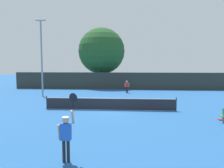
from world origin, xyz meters
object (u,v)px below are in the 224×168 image
object	(u,v)px
player_receiving	(127,86)
parked_car_near	(134,81)
tennis_ball	(113,106)
light_pole	(42,53)
player_serving	(66,132)
spare_racket	(220,119)
large_tree	(102,51)

from	to	relation	value
player_receiving	parked_car_near	xyz separation A→B (m)	(1.19, 8.94, -0.15)
tennis_ball	light_pole	world-z (taller)	light_pole
player_serving	spare_racket	bearing A→B (deg)	39.34
player_serving	player_receiving	xyz separation A→B (m)	(2.09, 19.65, -0.18)
player_receiving	tennis_ball	size ratio (longest dim) A/B	22.56
spare_racket	large_tree	xyz separation A→B (m)	(-10.29, 20.47, 5.79)
player_receiving	large_tree	world-z (taller)	large_tree
player_serving	large_tree	world-z (taller)	large_tree
player_serving	tennis_ball	size ratio (longest dim) A/B	37.19
light_pole	parked_car_near	distance (m)	17.15
player_serving	tennis_ball	world-z (taller)	player_serving
player_serving	large_tree	size ratio (longest dim) A/B	0.26
player_receiving	parked_car_near	size ratio (longest dim) A/B	0.36
large_tree	light_pole	bearing A→B (deg)	-115.17
player_receiving	large_tree	size ratio (longest dim) A/B	0.16
light_pole	parked_car_near	bearing A→B (deg)	49.98
player_receiving	light_pole	bearing A→B (deg)	21.83
large_tree	spare_racket	bearing A→B (deg)	-63.31
player_receiving	spare_racket	world-z (taller)	player_receiving
player_receiving	spare_racket	size ratio (longest dim) A/B	2.96
player_serving	light_pole	size ratio (longest dim) A/B	0.29
player_receiving	spare_racket	xyz separation A→B (m)	(6.11, -12.93, -0.91)
spare_racket	parked_car_near	bearing A→B (deg)	102.68
player_receiving	parked_car_near	distance (m)	9.02
spare_racket	player_serving	bearing A→B (deg)	-140.66
light_pole	player_receiving	bearing A→B (deg)	21.83
player_receiving	large_tree	distance (m)	9.90
player_receiving	tennis_ball	world-z (taller)	player_receiving
tennis_ball	parked_car_near	world-z (taller)	parked_car_near
player_serving	spare_racket	xyz separation A→B (m)	(8.20, 6.72, -1.09)
tennis_ball	parked_car_near	distance (m)	18.23
light_pole	spare_racket	bearing A→B (deg)	-30.29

